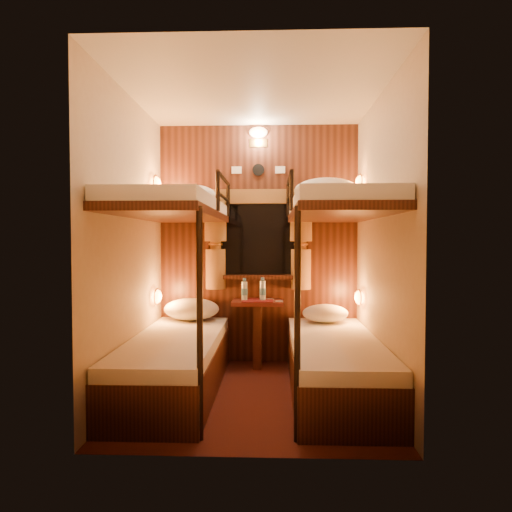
{
  "coord_description": "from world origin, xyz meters",
  "views": [
    {
      "loc": [
        0.15,
        -3.61,
        1.24
      ],
      "look_at": [
        0.01,
        0.15,
        1.11
      ],
      "focal_mm": 32.0,
      "sensor_mm": 36.0,
      "label": 1
    }
  ],
  "objects_px": {
    "bunk_right": "(335,325)",
    "bottle_right": "(263,290)",
    "bottle_left": "(244,291)",
    "table": "(258,324)",
    "bunk_left": "(175,324)"
  },
  "relations": [
    {
      "from": "bunk_right",
      "to": "bottle_right",
      "type": "distance_m",
      "value": 1.01
    },
    {
      "from": "bunk_right",
      "to": "bottle_right",
      "type": "bearing_deg",
      "value": 127.26
    },
    {
      "from": "bunk_right",
      "to": "bottle_left",
      "type": "relative_size",
      "value": 8.73
    },
    {
      "from": "table",
      "to": "bottle_left",
      "type": "xyz_separation_m",
      "value": [
        -0.13,
        0.0,
        0.33
      ]
    },
    {
      "from": "bunk_left",
      "to": "table",
      "type": "bearing_deg",
      "value": 50.33
    },
    {
      "from": "bunk_right",
      "to": "table",
      "type": "height_order",
      "value": "bunk_right"
    },
    {
      "from": "table",
      "to": "bottle_left",
      "type": "height_order",
      "value": "bottle_left"
    },
    {
      "from": "table",
      "to": "bunk_left",
      "type": "bearing_deg",
      "value": -129.67
    },
    {
      "from": "bunk_right",
      "to": "bottle_left",
      "type": "bearing_deg",
      "value": 134.91
    },
    {
      "from": "table",
      "to": "bottle_left",
      "type": "relative_size",
      "value": 3.01
    },
    {
      "from": "bottle_left",
      "to": "bottle_right",
      "type": "height_order",
      "value": "bottle_right"
    },
    {
      "from": "bottle_left",
      "to": "table",
      "type": "bearing_deg",
      "value": -0.01
    },
    {
      "from": "bunk_left",
      "to": "bunk_right",
      "type": "relative_size",
      "value": 1.0
    },
    {
      "from": "table",
      "to": "bunk_right",
      "type": "bearing_deg",
      "value": -50.33
    },
    {
      "from": "bottle_left",
      "to": "bunk_left",
      "type": "bearing_deg",
      "value": -123.5
    }
  ]
}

